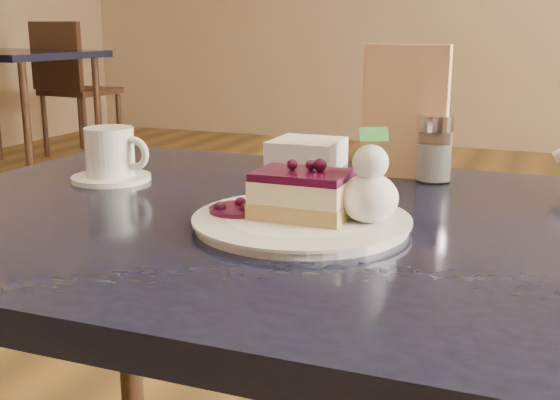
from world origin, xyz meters
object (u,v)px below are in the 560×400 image
at_px(main_table, 313,272).
at_px(coffee_set, 111,157).
at_px(cheesecake_slice, 302,195).
at_px(dessert_plate, 302,222).
at_px(bg_table_far_left, 14,162).

distance_m(main_table, coffee_set, 0.40).
bearing_deg(main_table, cheesecake_slice, -90.00).
relative_size(cheesecake_slice, coffee_set, 0.87).
height_order(dessert_plate, bg_table_far_left, bg_table_far_left).
xyz_separation_m(main_table, cheesecake_slice, (0.00, -0.05, 0.12)).
xyz_separation_m(dessert_plate, coffee_set, (-0.37, 0.13, 0.03)).
height_order(coffee_set, bg_table_far_left, coffee_set).
bearing_deg(dessert_plate, cheesecake_slice, 0.00).
distance_m(dessert_plate, cheesecake_slice, 0.03).
relative_size(main_table, dessert_plate, 4.45).
bearing_deg(dessert_plate, coffee_set, 160.34).
bearing_deg(dessert_plate, bg_table_far_left, 137.80).
relative_size(dessert_plate, bg_table_far_left, 0.13).
height_order(main_table, coffee_set, coffee_set).
xyz_separation_m(cheesecake_slice, bg_table_far_left, (-3.07, 2.79, -0.69)).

